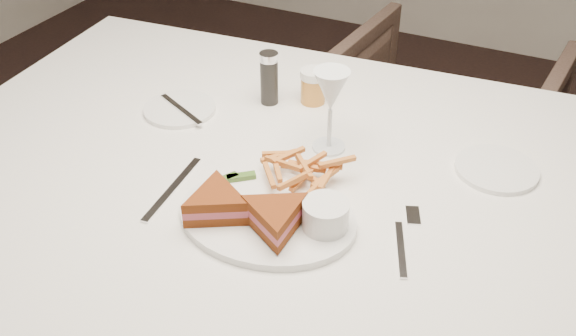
# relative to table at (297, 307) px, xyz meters

# --- Properties ---
(table) EXTENTS (1.65, 1.17, 0.75)m
(table) POSITION_rel_table_xyz_m (0.00, 0.00, 0.00)
(table) COLOR silver
(table) RESTS_ON ground
(chair_far) EXTENTS (0.73, 0.70, 0.69)m
(chair_far) POSITION_rel_table_xyz_m (0.08, 0.92, -0.03)
(chair_far) COLOR #4C382E
(chair_far) RESTS_ON ground
(table_setting) EXTENTS (0.84, 0.58, 0.18)m
(table_setting) POSITION_rel_table_xyz_m (-0.00, -0.04, 0.41)
(table_setting) COLOR white
(table_setting) RESTS_ON table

